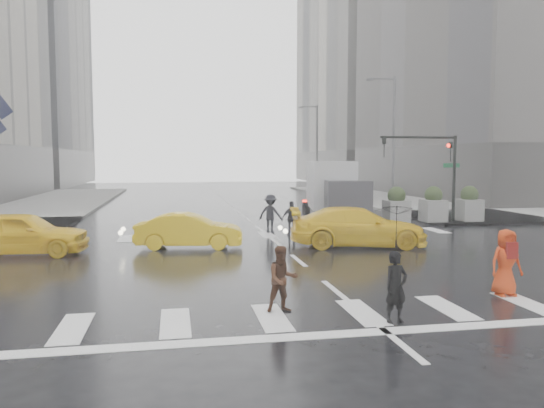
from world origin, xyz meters
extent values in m
plane|color=black|center=(0.00, 0.00, 0.00)|extent=(120.00, 120.00, 0.00)
cube|color=gray|center=(19.50, 17.50, 0.07)|extent=(35.00, 35.00, 0.15)
cube|color=#292724|center=(29.00, 27.00, 2.20)|extent=(26.05, 26.05, 4.40)
cube|color=#AFA899|center=(29.00, 56.00, 18.00)|extent=(26.00, 26.00, 36.00)
cube|color=#292724|center=(29.00, 56.00, 2.20)|extent=(26.05, 26.05, 4.40)
cylinder|color=black|center=(10.00, 8.00, 2.25)|extent=(0.16, 0.16, 4.50)
cylinder|color=black|center=(8.00, 8.00, 4.40)|extent=(4.00, 0.12, 0.12)
imported|color=black|center=(9.75, 8.00, 3.70)|extent=(0.16, 0.20, 1.00)
imported|color=black|center=(6.20, 8.00, 3.90)|extent=(0.16, 0.20, 1.00)
sphere|color=#FF190C|center=(9.65, 8.00, 4.00)|extent=(0.20, 0.20, 0.20)
cube|color=#0C5A2B|center=(10.00, 8.30, 3.00)|extent=(0.90, 0.03, 0.22)
cylinder|color=#59595B|center=(11.00, 18.00, 4.50)|extent=(0.20, 0.20, 9.00)
cylinder|color=#59595B|center=(10.10, 18.00, 8.80)|extent=(1.80, 0.12, 0.12)
cube|color=#59595B|center=(9.20, 18.00, 8.70)|extent=(0.50, 0.22, 0.15)
cylinder|color=#59595B|center=(11.00, 38.00, 4.50)|extent=(0.20, 0.20, 9.00)
cylinder|color=#59595B|center=(10.10, 38.00, 8.80)|extent=(1.80, 0.12, 0.12)
cube|color=#59595B|center=(9.20, 38.00, 8.70)|extent=(0.50, 0.22, 0.15)
cube|color=gray|center=(7.00, 8.20, 0.70)|extent=(1.10, 1.10, 1.10)
sphere|color=black|center=(7.00, 8.20, 1.50)|extent=(0.90, 0.90, 0.90)
cube|color=gray|center=(9.00, 8.20, 0.70)|extent=(1.10, 1.10, 1.10)
sphere|color=black|center=(9.00, 8.20, 1.50)|extent=(0.90, 0.90, 0.90)
cube|color=gray|center=(11.00, 8.20, 0.70)|extent=(1.10, 1.10, 1.10)
sphere|color=black|center=(11.00, 8.20, 1.50)|extent=(0.90, 0.90, 0.90)
cube|color=#0E1235|center=(-14.80, 20.00, 6.65)|extent=(1.54, 0.02, 1.66)
imported|color=black|center=(0.42, -6.80, 0.74)|extent=(0.61, 0.49, 1.47)
imported|color=black|center=(0.42, -6.80, 1.99)|extent=(1.19, 1.20, 0.88)
imported|color=#412517|center=(-1.69, -5.62, 0.73)|extent=(0.76, 0.62, 1.45)
imported|color=red|center=(3.93, -5.27, 0.82)|extent=(0.81, 0.53, 1.63)
cube|color=maroon|center=(3.93, -5.45, 1.15)|extent=(0.28, 0.16, 0.40)
imported|color=black|center=(1.04, 5.62, 0.75)|extent=(0.90, 0.57, 1.51)
imported|color=black|center=(0.28, 6.61, 0.87)|extent=(1.28, 1.12, 1.73)
imported|color=yellow|center=(-9.22, 2.75, 0.76)|extent=(4.63, 2.20, 1.53)
imported|color=yellow|center=(-3.45, 3.18, 0.65)|extent=(4.12, 1.95, 1.31)
imported|color=yellow|center=(2.89, 2.35, 0.75)|extent=(4.86, 2.90, 1.50)
cube|color=#BDBEC0|center=(4.49, 11.36, 1.93)|extent=(2.26, 4.34, 2.55)
cube|color=#2F2E33|center=(4.49, 8.34, 1.18)|extent=(2.17, 1.70, 2.17)
cube|color=black|center=(4.49, 8.34, 1.84)|extent=(1.89, 0.85, 0.85)
cylinder|color=black|center=(3.50, 8.15, 0.42)|extent=(0.26, 0.85, 0.85)
cylinder|color=black|center=(5.48, 8.15, 0.42)|extent=(0.26, 0.85, 0.85)
cylinder|color=black|center=(3.50, 10.23, 0.42)|extent=(0.26, 0.85, 0.85)
cylinder|color=black|center=(5.48, 10.23, 0.42)|extent=(0.26, 0.85, 0.85)
cylinder|color=black|center=(3.50, 12.87, 0.42)|extent=(0.26, 0.85, 0.85)
cylinder|color=black|center=(5.48, 12.87, 0.42)|extent=(0.26, 0.85, 0.85)
camera|label=1|loc=(-3.98, -16.73, 3.33)|focal=35.00mm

